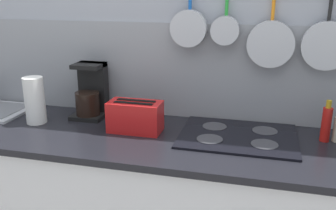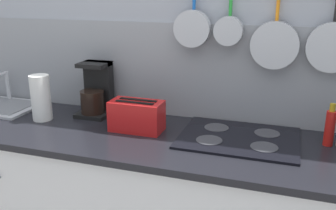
{
  "view_description": "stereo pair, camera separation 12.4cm",
  "coord_description": "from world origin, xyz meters",
  "px_view_note": "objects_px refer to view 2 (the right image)",
  "views": [
    {
      "loc": [
        0.65,
        -1.72,
        1.65
      ],
      "look_at": [
        0.21,
        0.0,
        1.09
      ],
      "focal_mm": 40.0,
      "sensor_mm": 36.0,
      "label": 1
    },
    {
      "loc": [
        0.77,
        -1.69,
        1.65
      ],
      "look_at": [
        0.21,
        0.0,
        1.09
      ],
      "focal_mm": 40.0,
      "sensor_mm": 36.0,
      "label": 2
    }
  ],
  "objects_px": {
    "paper_towel_roll": "(41,98)",
    "toaster": "(137,116)",
    "coffee_maker": "(96,93)",
    "bottle_hot_sauce": "(330,127)"
  },
  "relations": [
    {
      "from": "paper_towel_roll",
      "to": "coffee_maker",
      "type": "height_order",
      "value": "coffee_maker"
    },
    {
      "from": "toaster",
      "to": "bottle_hot_sauce",
      "type": "relative_size",
      "value": 1.4
    },
    {
      "from": "coffee_maker",
      "to": "toaster",
      "type": "height_order",
      "value": "coffee_maker"
    },
    {
      "from": "paper_towel_roll",
      "to": "coffee_maker",
      "type": "distance_m",
      "value": 0.31
    },
    {
      "from": "coffee_maker",
      "to": "paper_towel_roll",
      "type": "bearing_deg",
      "value": -143.14
    },
    {
      "from": "paper_towel_roll",
      "to": "toaster",
      "type": "xyz_separation_m",
      "value": [
        0.59,
        0.01,
        -0.05
      ]
    },
    {
      "from": "coffee_maker",
      "to": "toaster",
      "type": "relative_size",
      "value": 1.07
    },
    {
      "from": "coffee_maker",
      "to": "toaster",
      "type": "bearing_deg",
      "value": -27.71
    },
    {
      "from": "bottle_hot_sauce",
      "to": "coffee_maker",
      "type": "bearing_deg",
      "value": 176.87
    },
    {
      "from": "paper_towel_roll",
      "to": "toaster",
      "type": "distance_m",
      "value": 0.59
    }
  ]
}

